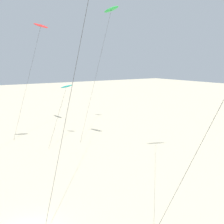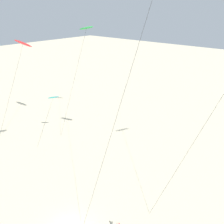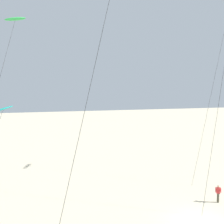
# 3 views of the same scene
# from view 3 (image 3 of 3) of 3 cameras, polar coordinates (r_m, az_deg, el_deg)

# --- Properties ---
(ground_plane) EXTENTS (260.00, 260.00, 0.00)m
(ground_plane) POSITION_cam_3_polar(r_m,az_deg,el_deg) (25.87, 16.82, -20.22)
(ground_plane) COLOR beige
(kite_green) EXTENTS (6.35, 2.94, 19.18)m
(kite_green) POSITION_cam_3_polar(r_m,az_deg,el_deg) (35.23, -18.92, 16.77)
(kite_green) COLOR green
(kite_green) RESTS_ON ground
(kite_teal) EXTENTS (4.37, 2.13, 9.34)m
(kite_teal) POSITION_cam_3_polar(r_m,az_deg,el_deg) (28.50, -21.03, 0.32)
(kite_teal) COLOR teal
(kite_teal) RESTS_ON ground
(kite_flyer_middle) EXTENTS (0.73, 0.72, 1.67)m
(kite_flyer_middle) POSITION_cam_3_polar(r_m,az_deg,el_deg) (29.99, 20.49, -15.00)
(kite_flyer_middle) COLOR #4C4738
(kite_flyer_middle) RESTS_ON ground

